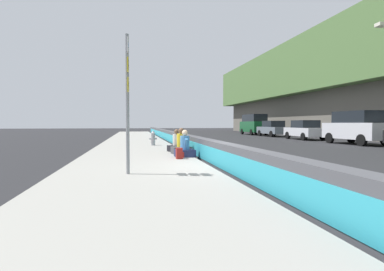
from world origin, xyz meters
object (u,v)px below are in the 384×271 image
at_px(parked_car_third, 357,127).
at_px(parked_car_midline, 273,129).
at_px(parked_car_fourth, 305,130).
at_px(parked_car_far, 254,124).
at_px(seated_person_middle, 181,146).
at_px(backpack, 179,153).
at_px(seated_person_rear, 177,144).
at_px(fire_hydrant, 153,138).
at_px(route_sign_post, 128,93).
at_px(seated_person_foreground, 185,148).

height_order(parked_car_third, parked_car_midline, parked_car_third).
xyz_separation_m(parked_car_fourth, parked_car_far, (11.86, -0.05, 0.49)).
bearing_deg(parked_car_third, parked_car_far, 0.30).
xyz_separation_m(seated_person_middle, backpack, (-1.84, 0.35, -0.15)).
bearing_deg(seated_person_rear, fire_hydrant, 11.29).
height_order(parked_car_third, parked_car_far, parked_car_far).
distance_m(parked_car_fourth, parked_car_midline, 6.46).
bearing_deg(parked_car_third, parked_car_fourth, 1.29).
xyz_separation_m(backpack, parked_car_far, (25.57, -13.25, 1.02)).
height_order(route_sign_post, seated_person_rear, route_sign_post).
bearing_deg(route_sign_post, parked_car_fourth, -41.67).
bearing_deg(parked_car_fourth, parked_car_midline, -0.51).
bearing_deg(backpack, seated_person_foreground, -26.29).
relative_size(fire_hydrant, parked_car_fourth, 0.19).
bearing_deg(route_sign_post, seated_person_rear, -19.04).
bearing_deg(seated_person_rear, seated_person_middle, -177.47).
height_order(seated_person_foreground, parked_car_far, parked_car_far).
height_order(seated_person_rear, parked_car_midline, parked_car_midline).
height_order(route_sign_post, fire_hydrant, route_sign_post).
distance_m(backpack, parked_car_third, 15.28).
bearing_deg(fire_hydrant, parked_car_far, -36.78).
relative_size(backpack, parked_car_third, 0.08).
bearing_deg(route_sign_post, parked_car_far, -27.67).
height_order(seated_person_foreground, backpack, seated_person_foreground).
bearing_deg(parked_car_midline, seated_person_foreground, 146.47).
height_order(seated_person_rear, parked_car_fourth, parked_car_fourth).
xyz_separation_m(seated_person_foreground, parked_car_far, (24.95, -12.95, 0.88)).
bearing_deg(fire_hydrant, parked_car_midline, -46.61).
bearing_deg(seated_person_rear, route_sign_post, 160.96).
bearing_deg(fire_hydrant, route_sign_post, 172.89).
bearing_deg(parked_car_midline, backpack, 146.68).
xyz_separation_m(backpack, parked_car_midline, (20.17, -13.26, 0.53)).
bearing_deg(parked_car_third, backpack, 119.01).
relative_size(route_sign_post, parked_car_third, 0.74).
distance_m(seated_person_middle, parked_car_far, 27.02).
height_order(seated_person_foreground, parked_car_third, parked_car_third).
xyz_separation_m(fire_hydrant, backpack, (-7.14, -0.53, -0.25)).
bearing_deg(parked_car_third, route_sign_post, 124.87).
bearing_deg(parked_car_third, seated_person_rear, 108.76).
distance_m(seated_person_foreground, parked_car_fourth, 18.38).
height_order(backpack, parked_car_midline, parked_car_midline).
distance_m(seated_person_foreground, seated_person_middle, 1.23).
distance_m(seated_person_middle, parked_car_third, 14.15).
xyz_separation_m(seated_person_foreground, seated_person_middle, (1.23, -0.05, 0.02)).
bearing_deg(parked_car_fourth, seated_person_foreground, 135.43).
bearing_deg(fire_hydrant, parked_car_fourth, -64.41).
bearing_deg(seated_person_foreground, route_sign_post, 150.74).
distance_m(seated_person_middle, backpack, 1.88).
height_order(backpack, parked_car_third, parked_car_third).
bearing_deg(route_sign_post, parked_car_midline, -32.86).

